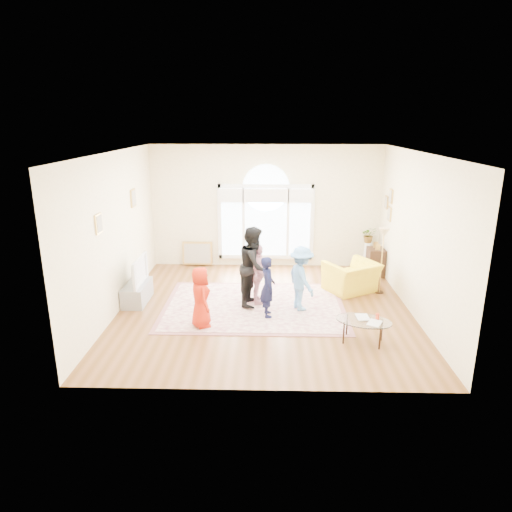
{
  "coord_description": "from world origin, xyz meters",
  "views": [
    {
      "loc": [
        0.06,
        -8.82,
        3.79
      ],
      "look_at": [
        -0.18,
        0.3,
        1.06
      ],
      "focal_mm": 32.0,
      "sensor_mm": 36.0,
      "label": 1
    }
  ],
  "objects_px": {
    "area_rug": "(254,306)",
    "tv_console": "(137,293)",
    "coffee_table": "(364,321)",
    "armchair": "(351,277)",
    "television": "(136,271)"
  },
  "relations": [
    {
      "from": "tv_console",
      "to": "armchair",
      "type": "height_order",
      "value": "armchair"
    },
    {
      "from": "area_rug",
      "to": "tv_console",
      "type": "distance_m",
      "value": 2.54
    },
    {
      "from": "tv_console",
      "to": "television",
      "type": "relative_size",
      "value": 0.99
    },
    {
      "from": "area_rug",
      "to": "tv_console",
      "type": "height_order",
      "value": "tv_console"
    },
    {
      "from": "armchair",
      "to": "tv_console",
      "type": "bearing_deg",
      "value": -20.97
    },
    {
      "from": "tv_console",
      "to": "television",
      "type": "bearing_deg",
      "value": -0.0
    },
    {
      "from": "area_rug",
      "to": "armchair",
      "type": "bearing_deg",
      "value": 23.1
    },
    {
      "from": "tv_console",
      "to": "coffee_table",
      "type": "height_order",
      "value": "coffee_table"
    },
    {
      "from": "coffee_table",
      "to": "tv_console",
      "type": "bearing_deg",
      "value": 177.2
    },
    {
      "from": "coffee_table",
      "to": "armchair",
      "type": "relative_size",
      "value": 1.04
    },
    {
      "from": "coffee_table",
      "to": "armchair",
      "type": "xyz_separation_m",
      "value": [
        0.22,
        2.5,
        -0.05
      ]
    },
    {
      "from": "coffee_table",
      "to": "television",
      "type": "bearing_deg",
      "value": 177.17
    },
    {
      "from": "coffee_table",
      "to": "armchair",
      "type": "height_order",
      "value": "armchair"
    },
    {
      "from": "tv_console",
      "to": "area_rug",
      "type": "bearing_deg",
      "value": -4.0
    },
    {
      "from": "television",
      "to": "coffee_table",
      "type": "xyz_separation_m",
      "value": [
        4.5,
        -1.74,
        -0.31
      ]
    }
  ]
}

